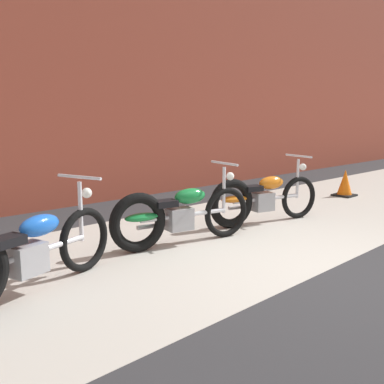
{
  "coord_description": "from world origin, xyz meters",
  "views": [
    {
      "loc": [
        -4.01,
        -2.19,
        1.6
      ],
      "look_at": [
        -0.58,
        1.41,
        0.75
      ],
      "focal_mm": 40.58,
      "sensor_mm": 36.0,
      "label": 1
    }
  ],
  "objects_px": {
    "motorcycle_green": "(174,215)",
    "traffic_cone": "(345,184)",
    "motorcycle_blue": "(20,255)",
    "motorcycle_orange": "(258,198)"
  },
  "relations": [
    {
      "from": "motorcycle_green",
      "to": "traffic_cone",
      "type": "distance_m",
      "value": 4.9
    },
    {
      "from": "motorcycle_blue",
      "to": "motorcycle_green",
      "type": "height_order",
      "value": "same"
    },
    {
      "from": "motorcycle_green",
      "to": "motorcycle_orange",
      "type": "distance_m",
      "value": 1.69
    },
    {
      "from": "traffic_cone",
      "to": "motorcycle_orange",
      "type": "bearing_deg",
      "value": -175.66
    },
    {
      "from": "motorcycle_blue",
      "to": "traffic_cone",
      "type": "height_order",
      "value": "motorcycle_blue"
    },
    {
      "from": "motorcycle_blue",
      "to": "motorcycle_orange",
      "type": "xyz_separation_m",
      "value": [
        3.74,
        0.25,
        0.0
      ]
    },
    {
      "from": "motorcycle_green",
      "to": "traffic_cone",
      "type": "bearing_deg",
      "value": 14.69
    },
    {
      "from": "motorcycle_blue",
      "to": "traffic_cone",
      "type": "xyz_separation_m",
      "value": [
        6.95,
        0.49,
        -0.15
      ]
    },
    {
      "from": "motorcycle_green",
      "to": "motorcycle_orange",
      "type": "bearing_deg",
      "value": 11.47
    },
    {
      "from": "motorcycle_blue",
      "to": "traffic_cone",
      "type": "distance_m",
      "value": 6.97
    }
  ]
}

